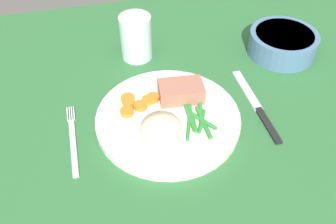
{
  "coord_description": "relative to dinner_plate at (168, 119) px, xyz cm",
  "views": [
    {
      "loc": [
        -9.35,
        -46.72,
        50.68
      ],
      "look_at": [
        1.75,
        -2.38,
        4.6
      ],
      "focal_mm": 38.43,
      "sensor_mm": 36.0,
      "label": 1
    }
  ],
  "objects": [
    {
      "name": "mashed_potatoes",
      "position": [
        -2.39,
        -4.78,
        3.04
      ],
      "size": [
        7.27,
        6.13,
        4.47
      ],
      "primitive_type": "ellipsoid",
      "color": "beige",
      "rests_on": "dinner_plate"
    },
    {
      "name": "knife",
      "position": [
        17.58,
        -0.29,
        -0.6
      ],
      "size": [
        1.7,
        20.5,
        0.64
      ],
      "rotation": [
        0.0,
        0.0,
        0.03
      ],
      "color": "black",
      "rests_on": "dining_table"
    },
    {
      "name": "salad_bowl",
      "position": [
        30.1,
        14.87,
        2.07
      ],
      "size": [
        14.99,
        14.99,
        5.08
      ],
      "color": "#4C7299",
      "rests_on": "dining_table"
    },
    {
      "name": "green_beans",
      "position": [
        4.82,
        -2.2,
        1.16
      ],
      "size": [
        6.2,
        10.63,
        0.79
      ],
      "color": "#2D8C38",
      "rests_on": "dinner_plate"
    },
    {
      "name": "water_glass",
      "position": [
        -1.76,
        21.54,
        3.38
      ],
      "size": [
        6.84,
        6.84,
        9.85
      ],
      "color": "silver",
      "rests_on": "dining_table"
    },
    {
      "name": "meat_portion",
      "position": [
        3.59,
        4.18,
        2.38
      ],
      "size": [
        8.85,
        6.08,
        3.17
      ],
      "primitive_type": "cube",
      "rotation": [
        0.0,
        0.0,
        -0.1
      ],
      "color": "#A86B56",
      "rests_on": "dinner_plate"
    },
    {
      "name": "fork",
      "position": [
        -17.41,
        -0.26,
        -0.6
      ],
      "size": [
        1.44,
        16.6,
        0.4
      ],
      "rotation": [
        0.0,
        0.0,
        -0.06
      ],
      "color": "silver",
      "rests_on": "dining_table"
    },
    {
      "name": "dinner_plate",
      "position": [
        0.0,
        0.0,
        0.0
      ],
      "size": [
        26.56,
        26.56,
        1.6
      ],
      "primitive_type": "cylinder",
      "color": "white",
      "rests_on": "dining_table"
    },
    {
      "name": "carrot_slices",
      "position": [
        -5.04,
        4.24,
        1.32
      ],
      "size": [
        7.46,
        5.57,
        1.18
      ],
      "color": "orange",
      "rests_on": "dinner_plate"
    },
    {
      "name": "dining_table",
      "position": [
        -1.75,
        2.38,
        -1.8
      ],
      "size": [
        120.0,
        90.0,
        2.0
      ],
      "color": "#2D6B38",
      "rests_on": "ground"
    }
  ]
}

